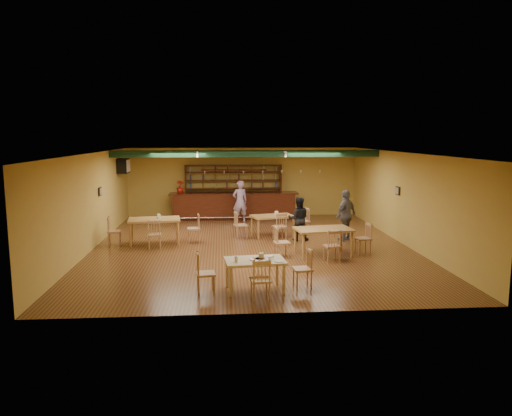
{
  "coord_description": "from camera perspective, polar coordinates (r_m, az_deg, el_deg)",
  "views": [
    {
      "loc": [
        -0.98,
        -15.31,
        3.56
      ],
      "look_at": [
        0.19,
        0.6,
        1.15
      ],
      "focal_mm": 34.04,
      "sensor_mm": 36.0,
      "label": 1
    }
  ],
  "objects": [
    {
      "name": "picture_left",
      "position": [
        16.89,
        -17.86,
        1.85
      ],
      "size": [
        0.04,
        0.34,
        0.28
      ],
      "primitive_type": "cube",
      "color": "black",
      "rests_on": "wall_left"
    },
    {
      "name": "back_bar_hutch",
      "position": [
        21.23,
        -2.66,
        2.04
      ],
      "size": [
        4.2,
        0.4,
        2.28
      ],
      "primitive_type": "cube",
      "color": "#37140B",
      "rests_on": "ground"
    },
    {
      "name": "bar_counter",
      "position": [
        20.68,
        -2.6,
        0.26
      ],
      "size": [
        5.43,
        0.85,
        1.13
      ],
      "primitive_type": "cube",
      "color": "#37140B",
      "rests_on": "ground"
    },
    {
      "name": "ac_unit",
      "position": [
        19.92,
        -15.32,
        4.8
      ],
      "size": [
        0.34,
        0.7,
        0.48
      ],
      "primitive_type": "cube",
      "color": "white",
      "rests_on": "wall_left"
    },
    {
      "name": "near_table",
      "position": [
        11.27,
        -0.12,
        -7.88
      ],
      "size": [
        1.44,
        1.0,
        0.73
      ],
      "primitive_type": "cube",
      "rotation": [
        0.0,
        0.0,
        0.1
      ],
      "color": "tan",
      "rests_on": "ground"
    },
    {
      "name": "dining_table_b",
      "position": [
        17.26,
        1.95,
        -2.08
      ],
      "size": [
        1.64,
        1.21,
        0.73
      ],
      "primitive_type": "cube",
      "rotation": [
        0.0,
        0.0,
        0.25
      ],
      "color": "#AC7E3D",
      "rests_on": "ground"
    },
    {
      "name": "patron_right_a",
      "position": [
        16.52,
        5.01,
        -1.26
      ],
      "size": [
        0.77,
        0.62,
        1.49
      ],
      "primitive_type": "imported",
      "rotation": [
        0.0,
        0.0,
        3.06
      ],
      "color": "black",
      "rests_on": "ground"
    },
    {
      "name": "pizza_server",
      "position": [
        11.23,
        1.1,
        -5.92
      ],
      "size": [
        0.33,
        0.19,
        0.0
      ],
      "primitive_type": "cube",
      "rotation": [
        0.0,
        0.0,
        -0.32
      ],
      "color": "silver",
      "rests_on": "pizza_tray"
    },
    {
      "name": "patron_right_b",
      "position": [
        16.68,
        10.53,
        -0.85
      ],
      "size": [
        1.04,
        0.99,
        1.73
      ],
      "primitive_type": "imported",
      "rotation": [
        0.0,
        0.0,
        3.86
      ],
      "color": "slate",
      "rests_on": "ground"
    },
    {
      "name": "floor",
      "position": [
        15.75,
        -0.54,
        -4.47
      ],
      "size": [
        12.0,
        12.0,
        0.0
      ],
      "primitive_type": "plane",
      "color": "#4E2716",
      "rests_on": "ground"
    },
    {
      "name": "track_rail_left",
      "position": [
        18.74,
        -6.77,
        6.64
      ],
      "size": [
        0.05,
        2.5,
        0.05
      ],
      "primitive_type": "cube",
      "color": "white",
      "rests_on": "ceiling"
    },
    {
      "name": "side_plate",
      "position": [
        11.03,
        2.73,
        -6.26
      ],
      "size": [
        0.24,
        0.24,
        0.01
      ],
      "primitive_type": "cylinder",
      "rotation": [
        0.0,
        0.0,
        0.1
      ],
      "color": "white",
      "rests_on": "near_table"
    },
    {
      "name": "dining_table_d",
      "position": [
        14.58,
        7.89,
        -3.97
      ],
      "size": [
        1.76,
        1.2,
        0.82
      ],
      "primitive_type": "cube",
      "rotation": [
        0.0,
        0.0,
        0.14
      ],
      "color": "#AC7E3D",
      "rests_on": "ground"
    },
    {
      "name": "track_rail_right",
      "position": [
        18.87,
        3.05,
        6.7
      ],
      "size": [
        0.05,
        2.5,
        0.05
      ],
      "primitive_type": "cube",
      "color": "white",
      "rests_on": "ceiling"
    },
    {
      "name": "picture_right",
      "position": [
        16.99,
        16.32,
        1.96
      ],
      "size": [
        0.04,
        0.34,
        0.28
      ],
      "primitive_type": "cube",
      "color": "black",
      "rests_on": "wall_right"
    },
    {
      "name": "ceiling_beam",
      "position": [
        18.15,
        -1.12,
        6.41
      ],
      "size": [
        10.0,
        0.3,
        0.25
      ],
      "primitive_type": "cube",
      "color": "black",
      "rests_on": "ceiling"
    },
    {
      "name": "dining_table_a",
      "position": [
        16.36,
        -11.83,
        -2.68
      ],
      "size": [
        1.77,
        1.19,
        0.83
      ],
      "primitive_type": "cube",
      "rotation": [
        0.0,
        0.0,
        0.12
      ],
      "color": "#AC7E3D",
      "rests_on": "ground"
    },
    {
      "name": "patron_bar",
      "position": [
        19.83,
        -1.9,
        0.77
      ],
      "size": [
        0.72,
        0.58,
        1.72
      ],
      "primitive_type": "imported",
      "rotation": [
        0.0,
        0.0,
        3.43
      ],
      "color": "purple",
      "rests_on": "ground"
    },
    {
      "name": "napkin_stack",
      "position": [
        11.38,
        1.52,
        -5.74
      ],
      "size": [
        0.25,
        0.22,
        0.03
      ],
      "primitive_type": "cube",
      "rotation": [
        0.0,
        0.0,
        0.45
      ],
      "color": "white",
      "rests_on": "near_table"
    },
    {
      "name": "poinsettia",
      "position": [
        20.64,
        -8.92,
        2.46
      ],
      "size": [
        0.38,
        0.38,
        0.53
      ],
      "primitive_type": "imported",
      "rotation": [
        0.0,
        0.0,
        0.35
      ],
      "color": "#A4190F",
      "rests_on": "bar_counter"
    },
    {
      "name": "parmesan_shaker",
      "position": [
        10.99,
        -2.36,
        -6.04
      ],
      "size": [
        0.08,
        0.08,
        0.11
      ],
      "primitive_type": "cylinder",
      "rotation": [
        0.0,
        0.0,
        0.1
      ],
      "color": "#EAE5C6",
      "rests_on": "near_table"
    },
    {
      "name": "pizza_tray",
      "position": [
        11.18,
        0.37,
        -6.04
      ],
      "size": [
        0.54,
        0.54,
        0.01
      ],
      "primitive_type": "cylinder",
      "rotation": [
        0.0,
        0.0,
        0.5
      ],
      "color": "silver",
      "rests_on": "near_table"
    }
  ]
}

